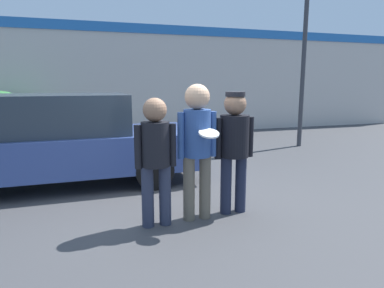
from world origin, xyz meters
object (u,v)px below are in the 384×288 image
Objects in this scene: street_lamp at (312,30)px; shrub at (2,119)px; person_left at (156,152)px; person_right at (234,141)px; parked_car_near at (59,140)px; person_middle_with_frisbee at (197,140)px.

street_lamp reaches higher than shrub.
person_right is (1.10, 0.10, 0.06)m from person_left.
person_left is 0.33× the size of parked_car_near.
person_left is 6.99m from street_lamp.
person_left is at bearing -174.55° from person_right.
parked_car_near is (-2.32, 2.20, -0.22)m from person_right.
street_lamp is 8.88m from shrub.
parked_car_near is at bearing 136.61° from person_right.
person_middle_with_frisbee is at bearing -51.85° from parked_car_near.
person_left is 2.61m from parked_car_near.
shrub is (-2.93, 6.73, -0.17)m from person_left.
parked_car_near is at bearing 118.08° from person_left.
person_right is (0.55, 0.06, -0.06)m from person_middle_with_frisbee.
person_middle_with_frisbee is at bearing -173.23° from person_right.
person_middle_with_frisbee reaches higher than shrub.
person_right is at bearing -135.84° from street_lamp.
person_right is at bearing -43.39° from parked_car_near.
person_right reaches higher than person_left.
shrub is (-8.14, 2.63, -2.39)m from street_lamp.
person_left is 0.56m from person_middle_with_frisbee.
person_middle_with_frisbee is at bearing -62.53° from shrub.
person_left is at bearing -141.80° from street_lamp.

